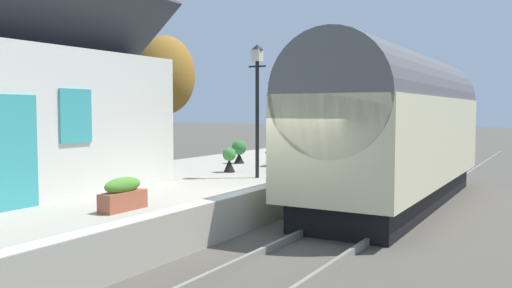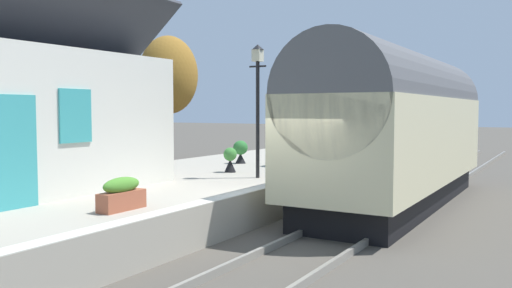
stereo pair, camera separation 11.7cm
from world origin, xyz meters
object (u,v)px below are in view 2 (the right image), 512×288
(train, at_px, (399,126))
(station_building, at_px, (14,116))
(bench_near_building, at_px, (283,151))
(planter_bench_right, at_px, (325,149))
(planter_corner_building, at_px, (230,159))
(planter_edge_far, at_px, (284,151))
(planter_under_sign, at_px, (303,144))
(station_sign_board, at_px, (347,128))
(tree_far_right, at_px, (169,76))
(lamp_post_platform, at_px, (258,85))
(planter_by_door, at_px, (240,151))
(planter_bench_left, at_px, (122,194))

(train, xyz_separation_m, station_building, (-7.54, 6.28, 0.32))
(bench_near_building, bearing_deg, planter_bench_right, -44.88)
(planter_corner_building, relative_size, planter_edge_far, 1.02)
(train, xyz_separation_m, planter_under_sign, (6.34, 5.99, -1.05))
(station_building, bearing_deg, train, -39.76)
(station_sign_board, height_order, tree_far_right, tree_far_right)
(train, bearing_deg, tree_far_right, 64.48)
(lamp_post_platform, height_order, tree_far_right, tree_far_right)
(planter_bench_right, relative_size, planter_by_door, 1.28)
(planter_by_door, xyz_separation_m, lamp_post_platform, (-3.03, -2.47, 2.06))
(planter_corner_building, height_order, planter_bench_right, planter_bench_right)
(planter_under_sign, height_order, planter_bench_left, planter_under_sign)
(planter_edge_far, bearing_deg, planter_bench_left, -169.80)
(train, relative_size, planter_corner_building, 14.15)
(bench_near_building, bearing_deg, planter_under_sign, 19.22)
(planter_bench_right, xyz_separation_m, planter_by_door, (-1.36, 2.55, -0.08))
(bench_near_building, bearing_deg, planter_edge_far, 26.20)
(bench_near_building, distance_m, planter_edge_far, 1.27)
(train, distance_m, tree_far_right, 15.43)
(planter_corner_building, height_order, planter_bench_left, planter_corner_building)
(train, height_order, planter_bench_left, train)
(planter_edge_far, bearing_deg, planter_under_sign, 17.32)
(train, height_order, lamp_post_platform, lamp_post_platform)
(planter_bench_left, relative_size, lamp_post_platform, 0.27)
(planter_under_sign, distance_m, lamp_post_platform, 9.60)
(planter_edge_far, bearing_deg, bench_near_building, -153.80)
(bench_near_building, height_order, planter_under_sign, bench_near_building)
(lamp_post_platform, distance_m, station_sign_board, 5.60)
(train, relative_size, planter_edge_far, 14.45)
(planter_by_door, bearing_deg, lamp_post_platform, -140.85)
(planter_under_sign, bearing_deg, planter_bench_left, -167.52)
(planter_edge_far, distance_m, planter_bench_right, 1.62)
(planter_under_sign, distance_m, planter_bench_right, 5.41)
(planter_under_sign, distance_m, station_sign_board, 4.89)
(station_sign_board, bearing_deg, lamp_post_platform, 175.37)
(train, distance_m, planter_edge_far, 5.09)
(train, xyz_separation_m, planter_edge_far, (1.91, 4.61, -1.00))
(planter_under_sign, bearing_deg, station_building, 178.81)
(train, height_order, planter_edge_far, train)
(station_building, xyz_separation_m, planter_by_door, (8.02, -0.73, -1.25))
(planter_edge_far, relative_size, planter_bench_right, 0.73)
(station_building, relative_size, lamp_post_platform, 2.05)
(planter_under_sign, xyz_separation_m, tree_far_right, (0.24, 7.79, 3.28))
(tree_far_right, bearing_deg, planter_under_sign, -91.76)
(planter_bench_left, bearing_deg, planter_corner_building, 14.73)
(station_building, bearing_deg, bench_near_building, -14.99)
(planter_by_door, relative_size, tree_far_right, 0.12)
(planter_bench_left, bearing_deg, planter_under_sign, 12.48)
(planter_corner_building, bearing_deg, planter_by_door, 25.63)
(bench_near_building, xyz_separation_m, tree_far_right, (5.80, 9.73, 3.12))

